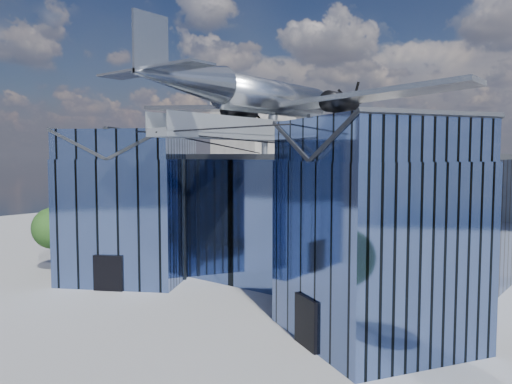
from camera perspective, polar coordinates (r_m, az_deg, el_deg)
The scene contains 5 objects.
ground_plane at distance 35.10m, azimuth -2.08°, elevation -12.00°, with size 120.00×120.00×0.00m, color gray.
museum at distance 38.54m, azimuth 3.55°, elevation -2.14°, with size 32.88×24.50×17.60m.
bg_towers at distance 78.75m, azimuth 23.55°, elevation 4.02°, with size 77.00×24.50×26.00m.
tree_plaza_w at distance 45.16m, azimuth -22.16°, elevation -3.86°, with size 4.63×4.63×5.46m.
tree_side_w at distance 59.90m, azimuth -12.46°, elevation -1.47°, with size 4.69×4.69×5.86m.
Camera 1 is at (21.99, -25.54, 9.80)m, focal length 35.00 mm.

